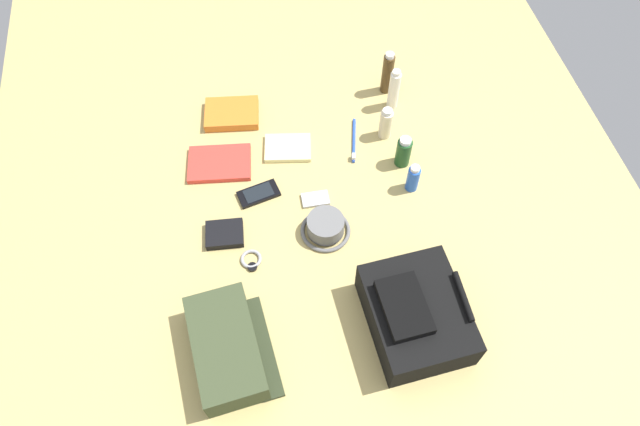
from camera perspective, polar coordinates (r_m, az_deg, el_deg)
The scene contains 17 objects.
ground_plane at distance 1.73m, azimuth -0.00°, elevation -0.91°, with size 2.64×2.02×0.02m, color tan.
backpack at distance 1.53m, azimuth 9.61°, elevation -10.03°, with size 0.32×0.26×0.15m.
toiletry_pouch at distance 1.52m, azimuth -9.30°, elevation -13.28°, with size 0.31×0.22×0.10m.
bucket_hat at distance 1.67m, azimuth 0.56°, elevation -1.41°, with size 0.15×0.15×0.06m.
cologne_bottle at distance 2.00m, azimuth 6.82°, elevation 13.82°, with size 0.04×0.04×0.17m.
toothpaste_tube at distance 1.96m, azimuth 7.47°, elevation 12.24°, with size 0.04×0.04×0.16m.
lotion_bottle at distance 1.88m, azimuth 6.65°, elevation 8.96°, with size 0.04×0.04×0.12m.
shampoo_bottle at distance 1.81m, azimuth 8.41°, elevation 6.12°, with size 0.05×0.05×0.12m.
deodorant_spray at distance 1.76m, azimuth 9.36°, elevation 3.48°, with size 0.04×0.04×0.11m.
paperback_novel at distance 1.98m, azimuth -8.87°, elevation 9.83°, with size 0.16×0.20×0.03m.
travel_guidebook at distance 1.85m, azimuth -10.08°, elevation 4.94°, with size 0.16×0.22×0.02m.
cell_phone at distance 1.77m, azimuth -6.20°, elevation 1.94°, with size 0.09×0.14×0.01m.
media_player at distance 1.75m, azimuth -0.43°, elevation 1.42°, with size 0.05×0.09×0.01m.
wristwatch at distance 1.65m, azimuth -6.93°, elevation -4.73°, with size 0.07×0.06×0.01m.
toothbrush at distance 1.88m, azimuth 3.43°, elevation 7.12°, with size 0.18×0.05×0.02m.
wallet at distance 1.70m, azimuth -9.61°, elevation -2.00°, with size 0.09×0.11×0.02m, color black.
notepad at distance 1.87m, azimuth -3.26°, elevation 6.57°, with size 0.11×0.15×0.02m, color beige.
Camera 1 is at (0.87, -0.17, 1.47)m, focal length 31.75 mm.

